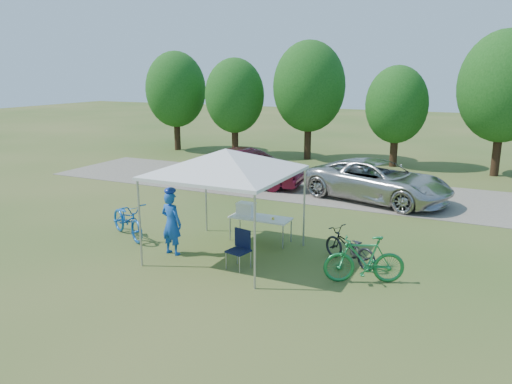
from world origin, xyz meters
TOP-DOWN VIEW (x-y plane):
  - ground at (0.00, 0.00)m, footprint 100.00×100.00m
  - gravel_strip at (0.00, 8.00)m, footprint 24.00×5.00m
  - canopy at (0.00, 0.00)m, footprint 4.53×4.53m
  - treeline at (-0.29, 14.05)m, footprint 24.89×4.28m
  - folding_table at (0.30, 1.35)m, footprint 1.66×0.69m
  - folding_chair at (0.66, -0.54)m, footprint 0.55×0.57m
  - cooler at (-0.14, 1.35)m, footprint 0.49×0.33m
  - ice_cream_cup at (0.70, 1.30)m, footprint 0.07×0.07m
  - cyclist at (-1.31, -0.51)m, footprint 0.63×0.45m
  - bike_blue at (-3.19, 0.06)m, footprint 2.05×1.53m
  - bike_green at (3.52, -0.16)m, footprint 1.83×1.19m
  - bike_dark at (2.94, 0.77)m, footprint 1.69×1.27m
  - minivan at (2.24, 7.12)m, footprint 5.64×3.69m
  - sedan at (-2.97, 7.19)m, footprint 4.56×1.97m

SIDE VIEW (x-z plane):
  - ground at x=0.00m, z-range 0.00..0.00m
  - gravel_strip at x=0.00m, z-range 0.00..0.02m
  - bike_dark at x=2.94m, z-range 0.00..0.85m
  - bike_blue at x=-3.19m, z-range 0.00..1.03m
  - bike_green at x=3.52m, z-range 0.00..1.07m
  - folding_chair at x=0.66m, z-range 0.08..0.99m
  - folding_table at x=0.30m, z-range 0.30..0.98m
  - ice_cream_cup at x=0.70m, z-range 0.68..0.74m
  - minivan at x=2.24m, z-range 0.02..1.46m
  - sedan at x=-2.97m, z-range 0.02..1.48m
  - cyclist at x=-1.31m, z-range 0.00..1.63m
  - cooler at x=-0.14m, z-range 0.68..1.04m
  - canopy at x=0.00m, z-range 1.15..4.15m
  - treeline at x=-0.29m, z-range 0.38..6.68m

